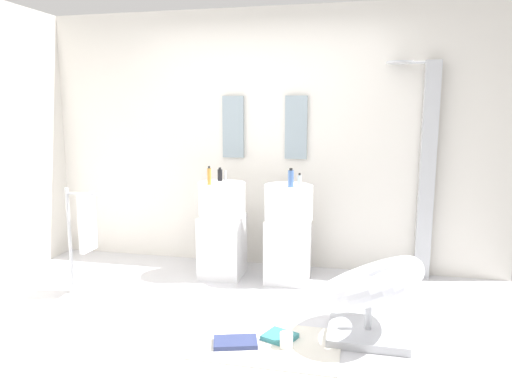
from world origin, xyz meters
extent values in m
cube|color=silver|center=(0.00, 0.00, -0.02)|extent=(4.80, 3.60, 0.04)
cube|color=silver|center=(0.00, 1.65, 1.30)|extent=(4.80, 0.10, 2.60)
cube|color=white|center=(-0.32, 1.15, 0.30)|extent=(0.40, 0.40, 0.60)
cylinder|color=white|center=(-0.32, 1.15, 0.76)|extent=(0.45, 0.45, 0.32)
cylinder|color=#B7BABF|center=(-0.32, 1.28, 0.97)|extent=(0.02, 0.02, 0.10)
cube|color=white|center=(0.32, 1.15, 0.30)|extent=(0.40, 0.40, 0.60)
cylinder|color=white|center=(0.32, 1.15, 0.76)|extent=(0.45, 0.45, 0.32)
cylinder|color=#B7BABF|center=(0.32, 1.28, 0.97)|extent=(0.02, 0.02, 0.10)
cube|color=#8C9EA8|center=(-0.32, 1.58, 1.43)|extent=(0.22, 0.03, 0.62)
cube|color=#8C9EA8|center=(0.32, 1.58, 1.43)|extent=(0.22, 0.03, 0.62)
cube|color=#B7BABF|center=(1.58, 1.53, 1.02)|extent=(0.14, 0.08, 2.05)
cylinder|color=#B7BABF|center=(1.43, 1.51, 2.03)|extent=(0.30, 0.02, 0.02)
cylinder|color=#B7BABF|center=(1.28, 1.48, 2.03)|extent=(0.24, 0.24, 0.02)
cube|color=#B7BABF|center=(1.07, 0.14, 0.03)|extent=(0.56, 0.50, 0.06)
cylinder|color=#B7BABF|center=(1.07, 0.14, 0.20)|extent=(0.05, 0.05, 0.34)
torus|color=silver|center=(1.07, 0.14, 0.40)|extent=(1.01, 1.01, 0.49)
cylinder|color=#B7BABF|center=(-1.49, 0.41, 0.47)|extent=(0.03, 0.03, 0.95)
cylinder|color=#B7BABF|center=(-1.31, 0.41, 0.90)|extent=(0.36, 0.02, 0.02)
cube|color=white|center=(-1.31, 0.41, 0.65)|extent=(0.04, 0.22, 0.50)
cube|color=white|center=(0.38, -0.14, 0.01)|extent=(1.02, 0.65, 0.01)
cube|color=teal|center=(0.46, -0.06, 0.03)|extent=(0.27, 0.26, 0.03)
cube|color=navy|center=(0.18, -0.20, 0.03)|extent=(0.34, 0.26, 0.03)
cylinder|color=white|center=(0.53, -0.17, 0.06)|extent=(0.09, 0.09, 0.10)
cylinder|color=black|center=(-0.37, 1.26, 0.98)|extent=(0.05, 0.05, 0.11)
cylinder|color=black|center=(-0.37, 1.26, 1.04)|extent=(0.03, 0.03, 0.02)
cylinder|color=silver|center=(0.43, 1.08, 0.97)|extent=(0.04, 0.04, 0.10)
cylinder|color=black|center=(0.43, 1.08, 1.04)|extent=(0.02, 0.02, 0.02)
cylinder|color=#C68C38|center=(-0.40, 1.00, 1.00)|extent=(0.04, 0.04, 0.15)
cylinder|color=black|center=(-0.40, 1.00, 1.09)|extent=(0.02, 0.02, 0.02)
cylinder|color=#4C72B7|center=(0.36, 1.03, 1.00)|extent=(0.05, 0.05, 0.15)
cylinder|color=black|center=(0.36, 1.03, 1.08)|extent=(0.03, 0.03, 0.02)
camera|label=1|loc=(1.00, -3.17, 1.61)|focal=33.58mm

